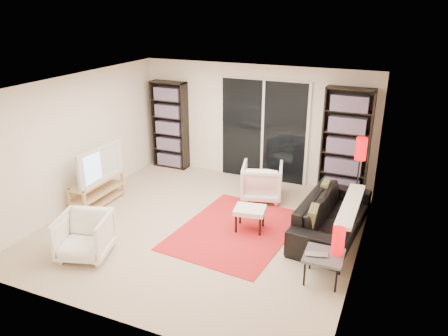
{
  "coord_description": "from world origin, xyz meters",
  "views": [
    {
      "loc": [
        2.91,
        -5.86,
        3.58
      ],
      "look_at": [
        0.25,
        0.3,
        1.0
      ],
      "focal_mm": 35.0,
      "sensor_mm": 36.0,
      "label": 1
    }
  ],
  "objects": [
    {
      "name": "floor_lamp",
      "position": [
        2.26,
        1.5,
        1.09
      ],
      "size": [
        0.21,
        0.21,
        1.42
      ],
      "color": "black",
      "rests_on": "floor"
    },
    {
      "name": "tv_stand",
      "position": [
        -2.19,
        0.03,
        0.26
      ],
      "size": [
        0.38,
        1.19,
        0.5
      ],
      "color": "#E7C688",
      "rests_on": "floor"
    },
    {
      "name": "laptop",
      "position": [
        2.07,
        -0.8,
        0.41
      ],
      "size": [
        0.34,
        0.26,
        0.02
      ],
      "primitive_type": "imported",
      "rotation": [
        0.0,
        0.0,
        0.27
      ],
      "color": "silver",
      "rests_on": "side_table"
    },
    {
      "name": "armchair_front",
      "position": [
        -1.22,
        -1.49,
        0.33
      ],
      "size": [
        0.9,
        0.91,
        0.67
      ],
      "primitive_type": "imported",
      "rotation": [
        0.0,
        0.0,
        0.29
      ],
      "color": "white",
      "rests_on": "floor"
    },
    {
      "name": "sliding_door",
      "position": [
        0.2,
        2.46,
        1.05
      ],
      "size": [
        1.92,
        0.08,
        2.16
      ],
      "color": "white",
      "rests_on": "ground"
    },
    {
      "name": "sofa",
      "position": [
        2.01,
        0.65,
        0.31
      ],
      "size": [
        1.02,
        2.22,
        0.63
      ],
      "primitive_type": "imported",
      "rotation": [
        0.0,
        0.0,
        1.49
      ],
      "color": "black",
      "rests_on": "floor"
    },
    {
      "name": "floor",
      "position": [
        0.0,
        0.0,
        0.0
      ],
      "size": [
        5.0,
        5.0,
        0.0
      ],
      "primitive_type": "plane",
      "color": "beige",
      "rests_on": "ground"
    },
    {
      "name": "ottoman",
      "position": [
        0.75,
        0.22,
        0.34
      ],
      "size": [
        0.56,
        0.48,
        0.4
      ],
      "color": "white",
      "rests_on": "floor"
    },
    {
      "name": "wall_front",
      "position": [
        0.0,
        -2.5,
        1.2
      ],
      "size": [
        5.0,
        0.02,
        2.4
      ],
      "primitive_type": "cube",
      "color": "white",
      "rests_on": "ground"
    },
    {
      "name": "bookshelf_left",
      "position": [
        -1.95,
        2.33,
        0.98
      ],
      "size": [
        0.8,
        0.3,
        1.95
      ],
      "color": "black",
      "rests_on": "ground"
    },
    {
      "name": "ceiling",
      "position": [
        0.0,
        0.0,
        2.4
      ],
      "size": [
        5.0,
        5.0,
        0.02
      ],
      "primitive_type": "cube",
      "color": "white",
      "rests_on": "wall_back"
    },
    {
      "name": "rug",
      "position": [
        0.55,
        0.1,
        0.01
      ],
      "size": [
        1.93,
        2.48,
        0.01
      ],
      "primitive_type": "cube",
      "rotation": [
        0.0,
        0.0,
        -0.09
      ],
      "color": "red",
      "rests_on": "floor"
    },
    {
      "name": "table_lamp",
      "position": [
        2.3,
        -0.6,
        0.59
      ],
      "size": [
        0.17,
        0.17,
        0.38
      ],
      "primitive_type": "cylinder",
      "color": "red",
      "rests_on": "side_table"
    },
    {
      "name": "tv",
      "position": [
        -2.17,
        0.03,
        0.82
      ],
      "size": [
        0.22,
        1.12,
        0.64
      ],
      "primitive_type": "imported",
      "rotation": [
        0.0,
        0.0,
        1.51
      ],
      "color": "black",
      "rests_on": "tv_stand"
    },
    {
      "name": "armchair_back",
      "position": [
        0.53,
        1.49,
        0.35
      ],
      "size": [
        0.92,
        0.94,
        0.7
      ],
      "primitive_type": "imported",
      "rotation": [
        0.0,
        0.0,
        3.41
      ],
      "color": "white",
      "rests_on": "floor"
    },
    {
      "name": "side_table",
      "position": [
        2.15,
        -0.71,
        0.36
      ],
      "size": [
        0.54,
        0.54,
        0.4
      ],
      "color": "#48484D",
      "rests_on": "floor"
    },
    {
      "name": "wall_left",
      "position": [
        -2.5,
        0.0,
        1.2
      ],
      "size": [
        0.02,
        5.0,
        2.4
      ],
      "primitive_type": "cube",
      "color": "white",
      "rests_on": "ground"
    },
    {
      "name": "wall_right",
      "position": [
        2.5,
        0.0,
        1.2
      ],
      "size": [
        0.02,
        5.0,
        2.4
      ],
      "primitive_type": "cube",
      "color": "white",
      "rests_on": "ground"
    },
    {
      "name": "bookshelf_right",
      "position": [
        1.9,
        2.33,
        1.05
      ],
      "size": [
        0.9,
        0.3,
        2.1
      ],
      "color": "black",
      "rests_on": "ground"
    },
    {
      "name": "wall_back",
      "position": [
        0.0,
        2.5,
        1.2
      ],
      "size": [
        5.0,
        0.02,
        2.4
      ],
      "primitive_type": "cube",
      "color": "white",
      "rests_on": "ground"
    }
  ]
}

